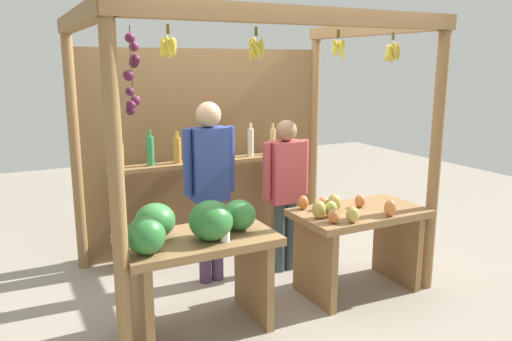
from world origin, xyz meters
TOP-DOWN VIEW (x-y plane):
  - ground_plane at (0.00, 0.00)m, footprint 12.00×12.00m
  - market_stall at (-0.01, 0.41)m, footprint 2.79×1.97m
  - fruit_counter_left at (-0.77, -0.72)m, footprint 1.16×0.66m
  - fruit_counter_right at (0.70, -0.70)m, footprint 1.12×0.64m
  - bottle_shelf_unit at (-0.15, 0.70)m, footprint 1.79×0.22m
  - vendor_man at (-0.33, 0.07)m, footprint 0.48×0.22m
  - vendor_woman at (0.39, -0.02)m, footprint 0.48×0.20m

SIDE VIEW (x-z plane):
  - ground_plane at x=0.00m, z-range 0.00..0.00m
  - fruit_counter_right at x=0.70m, z-range 0.11..0.99m
  - fruit_counter_left at x=-0.77m, z-range 0.17..1.19m
  - bottle_shelf_unit at x=-0.15m, z-range 0.12..1.47m
  - vendor_woman at x=0.39m, z-range 0.13..1.59m
  - vendor_man at x=-0.33m, z-range 0.17..1.81m
  - market_stall at x=-0.01m, z-range 0.20..2.55m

